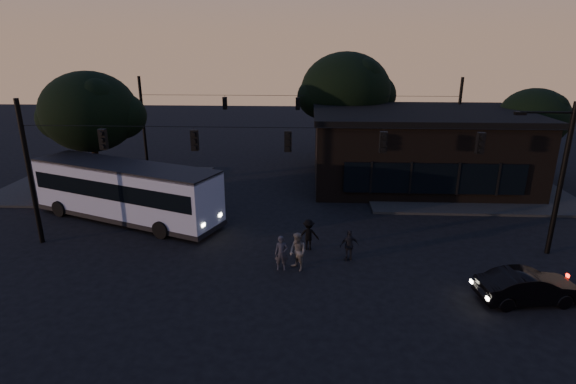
{
  "coord_description": "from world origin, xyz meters",
  "views": [
    {
      "loc": [
        1.05,
        -17.02,
        9.91
      ],
      "look_at": [
        0.0,
        4.0,
        3.0
      ],
      "focal_mm": 28.0,
      "sensor_mm": 36.0,
      "label": 1
    }
  ],
  "objects_px": {
    "pedestrian_d": "(309,234)",
    "building": "(417,147)",
    "pedestrian_c": "(349,245)",
    "pedestrian_a": "(281,253)",
    "pedestrian_b": "(298,252)",
    "bus": "(125,189)",
    "car": "(529,287)"
  },
  "relations": [
    {
      "from": "bus",
      "to": "pedestrian_c",
      "type": "bearing_deg",
      "value": 1.64
    },
    {
      "from": "building",
      "to": "pedestrian_d",
      "type": "xyz_separation_m",
      "value": [
        -7.95,
        -12.12,
        -1.9
      ]
    },
    {
      "from": "car",
      "to": "pedestrian_d",
      "type": "xyz_separation_m",
      "value": [
        -8.87,
        4.5,
        0.14
      ]
    },
    {
      "from": "bus",
      "to": "pedestrian_b",
      "type": "relative_size",
      "value": 6.76
    },
    {
      "from": "building",
      "to": "pedestrian_b",
      "type": "xyz_separation_m",
      "value": [
        -8.44,
        -14.34,
        -1.81
      ]
    },
    {
      "from": "pedestrian_d",
      "to": "pedestrian_a",
      "type": "bearing_deg",
      "value": 61.29
    },
    {
      "from": "bus",
      "to": "pedestrian_b",
      "type": "xyz_separation_m",
      "value": [
        10.24,
        -5.77,
        -1.0
      ]
    },
    {
      "from": "building",
      "to": "bus",
      "type": "bearing_deg",
      "value": -155.36
    },
    {
      "from": "pedestrian_d",
      "to": "building",
      "type": "bearing_deg",
      "value": -123.44
    },
    {
      "from": "bus",
      "to": "pedestrian_a",
      "type": "distance_m",
      "value": 11.19
    },
    {
      "from": "bus",
      "to": "building",
      "type": "bearing_deg",
      "value": 46.74
    },
    {
      "from": "bus",
      "to": "pedestrian_d",
      "type": "bearing_deg",
      "value": 3.79
    },
    {
      "from": "bus",
      "to": "pedestrian_a",
      "type": "xyz_separation_m",
      "value": [
        9.5,
        -5.81,
        -1.07
      ]
    },
    {
      "from": "car",
      "to": "pedestrian_b",
      "type": "bearing_deg",
      "value": 68.39
    },
    {
      "from": "car",
      "to": "pedestrian_d",
      "type": "bearing_deg",
      "value": 55.18
    },
    {
      "from": "pedestrian_b",
      "to": "pedestrian_c",
      "type": "relative_size",
      "value": 1.13
    },
    {
      "from": "building",
      "to": "pedestrian_d",
      "type": "relative_size",
      "value": 9.56
    },
    {
      "from": "pedestrian_d",
      "to": "pedestrian_c",
      "type": "bearing_deg",
      "value": 148.69
    },
    {
      "from": "building",
      "to": "pedestrian_c",
      "type": "height_order",
      "value": "building"
    },
    {
      "from": "pedestrian_c",
      "to": "pedestrian_a",
      "type": "bearing_deg",
      "value": 3.71
    },
    {
      "from": "building",
      "to": "car",
      "type": "bearing_deg",
      "value": -86.83
    },
    {
      "from": "pedestrian_d",
      "to": "bus",
      "type": "bearing_deg",
      "value": -18.48
    },
    {
      "from": "pedestrian_b",
      "to": "pedestrian_a",
      "type": "bearing_deg",
      "value": -126.5
    },
    {
      "from": "pedestrian_c",
      "to": "pedestrian_d",
      "type": "relative_size",
      "value": 0.99
    },
    {
      "from": "pedestrian_b",
      "to": "pedestrian_c",
      "type": "xyz_separation_m",
      "value": [
        2.44,
        1.04,
        -0.1
      ]
    },
    {
      "from": "bus",
      "to": "car",
      "type": "bearing_deg",
      "value": -0.22
    },
    {
      "from": "building",
      "to": "pedestrian_d",
      "type": "bearing_deg",
      "value": -123.27
    },
    {
      "from": "car",
      "to": "pedestrian_a",
      "type": "bearing_deg",
      "value": 69.57
    },
    {
      "from": "pedestrian_b",
      "to": "pedestrian_c",
      "type": "distance_m",
      "value": 2.65
    },
    {
      "from": "pedestrian_c",
      "to": "pedestrian_d",
      "type": "bearing_deg",
      "value": -46.15
    },
    {
      "from": "pedestrian_c",
      "to": "pedestrian_d",
      "type": "distance_m",
      "value": 2.28
    },
    {
      "from": "pedestrian_b",
      "to": "car",
      "type": "bearing_deg",
      "value": 36.83
    }
  ]
}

